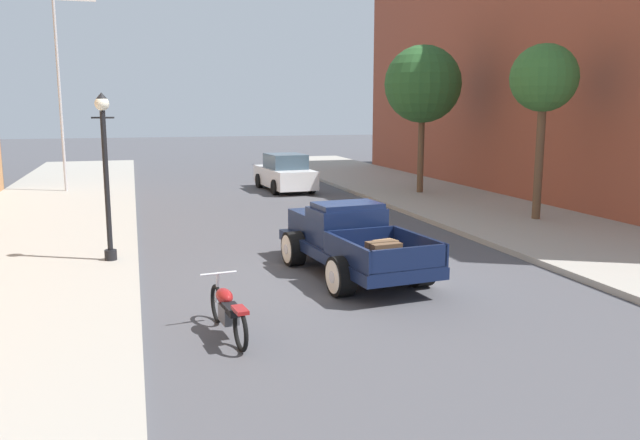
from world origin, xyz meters
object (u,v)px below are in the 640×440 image
at_px(motorcycle_parked, 228,310).
at_px(car_background_white, 285,173).
at_px(street_tree_nearest, 544,80).
at_px(street_tree_second, 423,85).
at_px(flagpole, 63,56).
at_px(street_lamp_near, 105,164).
at_px(hotrod_truck_navy, 348,240).

xyz_separation_m(motorcycle_parked, car_background_white, (5.12, 17.72, 0.33)).
bearing_deg(street_tree_nearest, street_tree_second, 96.31).
bearing_deg(flagpole, street_lamp_near, -81.80).
relative_size(motorcycle_parked, flagpole, 0.23).
relative_size(hotrod_truck_navy, street_tree_nearest, 0.92).
height_order(street_lamp_near, street_tree_second, street_tree_second).
bearing_deg(street_tree_second, street_lamp_near, -143.27).
distance_m(motorcycle_parked, car_background_white, 18.45).
bearing_deg(street_tree_second, car_background_white, 147.37).
relative_size(street_tree_nearest, street_tree_second, 0.90).
xyz_separation_m(flagpole, street_tree_second, (14.15, -4.71, -1.17)).
bearing_deg(street_tree_second, flagpole, 161.58).
bearing_deg(flagpole, street_tree_nearest, -38.15).
xyz_separation_m(car_background_white, flagpole, (-9.07, 1.46, 5.00)).
bearing_deg(street_lamp_near, motorcycle_parked, -69.98).
distance_m(hotrod_truck_navy, street_lamp_near, 5.79).
distance_m(street_tree_nearest, street_tree_second, 7.05).
distance_m(hotrod_truck_navy, motorcycle_parked, 4.58).
relative_size(flagpole, street_tree_nearest, 1.67).
bearing_deg(street_tree_nearest, hotrod_truck_navy, -151.87).
height_order(hotrod_truck_navy, flagpole, flagpole).
bearing_deg(motorcycle_parked, flagpole, 101.64).
bearing_deg(street_tree_nearest, car_background_white, 119.71).
distance_m(motorcycle_parked, flagpole, 20.29).
height_order(car_background_white, street_lamp_near, street_lamp_near).
relative_size(hotrod_truck_navy, flagpole, 0.55).
bearing_deg(car_background_white, street_lamp_near, -119.86).
distance_m(hotrod_truck_navy, street_tree_second, 13.75).
height_order(street_tree_nearest, street_tree_second, street_tree_second).
bearing_deg(street_tree_second, motorcycle_parked, -125.18).
bearing_deg(motorcycle_parked, car_background_white, 73.90).
height_order(flagpole, street_tree_second, flagpole).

